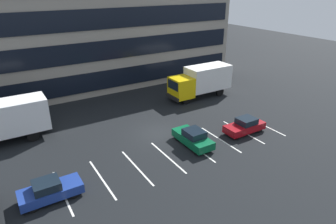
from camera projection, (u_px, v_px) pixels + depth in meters
name	position (u px, v px, depth m)	size (l,w,h in m)	color
ground_plane	(157.00, 133.00, 28.14)	(120.00, 120.00, 0.00)	black
office_building	(89.00, 30.00, 39.21)	(38.67, 11.35, 14.40)	gray
lot_markings	(182.00, 152.00, 24.95)	(19.74, 5.40, 0.01)	silver
box_truck_yellow	(201.00, 80.00, 36.25)	(8.03, 2.66, 3.72)	yellow
box_truck_blue	(2.00, 121.00, 25.73)	(7.98, 2.64, 3.70)	#194799
sedan_maroon	(245.00, 126.00, 27.98)	(4.00, 1.68, 1.43)	maroon
sedan_forest	(193.00, 138.00, 25.83)	(1.73, 4.13, 1.48)	#0C5933
sedan_navy	(50.00, 190.00, 19.37)	(3.96, 1.66, 1.42)	navy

